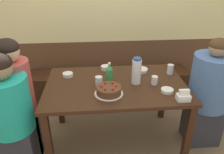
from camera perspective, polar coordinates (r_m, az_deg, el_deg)
ground_plane at (r=2.57m, az=0.87°, el=-16.09°), size 12.00×12.00×0.00m
back_wall at (r=2.97m, az=-1.10°, el=17.12°), size 4.80×0.04×2.50m
bench_seat at (r=3.11m, az=-0.65°, el=-2.54°), size 2.19×0.38×0.45m
dining_table at (r=2.19m, az=0.98°, el=-3.77°), size 1.37×0.87×0.72m
birthday_cake at (r=1.96m, az=-0.84°, el=-3.50°), size 0.26×0.26×0.09m
water_pitcher at (r=2.11m, az=6.45°, el=1.55°), size 0.09×0.09×0.27m
soju_bottle at (r=2.14m, az=-0.71°, el=1.10°), size 0.07×0.07×0.20m
napkin_holder at (r=1.96m, az=18.16°, el=-4.85°), size 0.11×0.08×0.11m
bowl_soup_white at (r=2.43m, az=-1.66°, el=2.45°), size 0.11×0.11×0.04m
bowl_rice_small at (r=2.33m, az=-11.46°, el=0.61°), size 0.11×0.11×0.04m
bowl_side_dish at (r=2.06m, az=14.22°, el=-3.43°), size 0.11×0.11×0.03m
bowl_sauce_shallow at (r=2.42m, az=7.58°, el=1.86°), size 0.15×0.15×0.03m
glass_water_tall at (r=2.11m, az=-3.46°, el=-1.00°), size 0.07×0.07×0.09m
glass_tumbler_short at (r=2.16m, az=11.03°, el=-0.84°), size 0.06×0.06×0.08m
glass_shot_small at (r=2.40m, az=14.98°, el=1.96°), size 0.07×0.07×0.10m
person_teal_shirt at (r=2.44m, az=23.78°, el=-4.05°), size 0.40×0.40×1.17m
person_pale_blue_shirt at (r=2.29m, az=-23.25°, el=-6.12°), size 0.34×0.32×1.22m
person_grey_tee at (r=2.12m, az=-24.84°, el=-9.30°), size 0.38×0.38×1.16m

